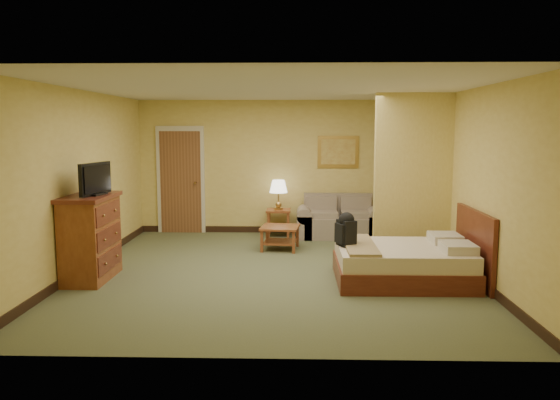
{
  "coord_description": "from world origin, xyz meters",
  "views": [
    {
      "loc": [
        0.3,
        -7.67,
        2.06
      ],
      "look_at": [
        0.07,
        0.6,
        0.97
      ],
      "focal_mm": 35.0,
      "sensor_mm": 36.0,
      "label": 1
    }
  ],
  "objects_px": {
    "loveseat": "(339,223)",
    "coffee_table": "(280,233)",
    "bed": "(408,262)",
    "dresser": "(91,237)"
  },
  "relations": [
    {
      "from": "coffee_table",
      "to": "dresser",
      "type": "bearing_deg",
      "value": -142.58
    },
    {
      "from": "bed",
      "to": "coffee_table",
      "type": "bearing_deg",
      "value": 133.16
    },
    {
      "from": "dresser",
      "to": "loveseat",
      "type": "bearing_deg",
      "value": 40.08
    },
    {
      "from": "loveseat",
      "to": "bed",
      "type": "xyz_separation_m",
      "value": [
        0.69,
        -3.01,
        0.0
      ]
    },
    {
      "from": "coffee_table",
      "to": "bed",
      "type": "relative_size",
      "value": 0.37
    },
    {
      "from": "loveseat",
      "to": "dresser",
      "type": "relative_size",
      "value": 1.38
    },
    {
      "from": "coffee_table",
      "to": "dresser",
      "type": "relative_size",
      "value": 0.6
    },
    {
      "from": "coffee_table",
      "to": "dresser",
      "type": "height_order",
      "value": "dresser"
    },
    {
      "from": "loveseat",
      "to": "coffee_table",
      "type": "relative_size",
      "value": 2.31
    },
    {
      "from": "loveseat",
      "to": "bed",
      "type": "bearing_deg",
      "value": -77.02
    }
  ]
}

